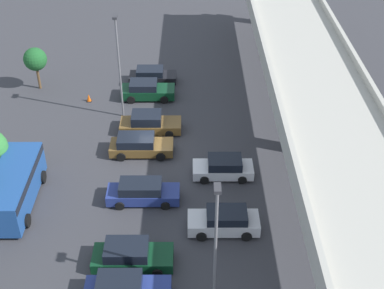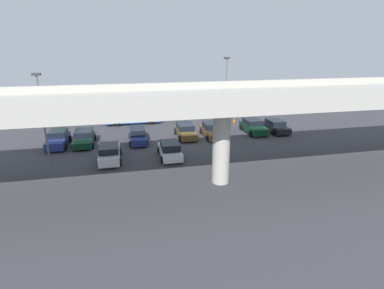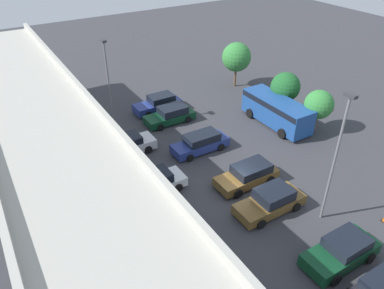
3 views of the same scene
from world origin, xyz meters
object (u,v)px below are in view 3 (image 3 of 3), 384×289
Objects in this scene: tree_front_centre at (319,105)px; tree_front_far_right at (236,57)px; parked_car_4 at (155,182)px; parked_car_8 at (159,104)px; lamp_post_mid_lot at (108,77)px; parked_car_7 at (171,115)px; lamp_post_near_aisle at (337,152)px; parked_car_1 at (342,251)px; parked_car_6 at (127,145)px; parked_car_5 at (201,143)px; shuttle_bus at (277,110)px; tree_front_right at (285,87)px; parked_car_3 at (248,175)px; parked_car_2 at (271,201)px.

tree_front_far_right is (11.85, 0.14, 0.80)m from tree_front_centre.
parked_car_8 is (11.03, -5.90, 0.05)m from parked_car_4.
tree_front_centre is (-10.73, -15.18, -2.08)m from lamp_post_mid_lot.
lamp_post_near_aisle is (-16.57, -2.18, 4.41)m from parked_car_7.
lamp_post_mid_lot is at bearing 94.27° from tree_front_far_right.
tree_front_far_right is (20.19, -8.11, -1.74)m from lamp_post_near_aisle.
tree_front_far_right reaches higher than parked_car_1.
parked_car_8 reaches higher than parked_car_6.
tree_front_far_right is (9.31, -10.55, 2.64)m from parked_car_5.
tree_front_right is (1.32, -2.08, 1.28)m from shuttle_bus.
parked_car_8 is at bearing 61.84° from parked_car_4.
shuttle_bus is at bearing -143.95° from parked_car_3.
tree_front_right is at bearing -33.06° from lamp_post_near_aisle.
parked_car_5 is 1.16× the size of tree_front_right.
parked_car_3 is at bearing -89.93° from parked_car_1.
tree_front_right is (-6.67, -15.01, -1.89)m from lamp_post_mid_lot.
parked_car_6 is 16.37m from lamp_post_near_aisle.
parked_car_8 is at bearing -89.25° from parked_car_1.
parked_car_3 is at bearing 125.30° from tree_front_right.
parked_car_4 is 14.34m from shuttle_bus.
shuttle_bus is at bearing -121.71° from lamp_post_mid_lot.
lamp_post_mid_lot reaches higher than parked_car_2.
shuttle_bus is 1.86× the size of tree_front_centre.
parked_car_2 is 1.16× the size of tree_front_right.
parked_car_1 is 15.32m from tree_front_centre.
parked_car_6 is (11.41, 5.41, 0.01)m from parked_car_2.
parked_car_4 is at bearing -92.46° from parked_car_6.
tree_front_far_right is at bearing -174.28° from parked_car_8.
lamp_post_mid_lot is (7.99, 12.93, 3.17)m from shuttle_bus.
lamp_post_mid_lot reaches higher than tree_front_centre.
parked_car_5 is 1.03× the size of parked_car_8.
parked_car_7 is (11.18, 0.34, -0.02)m from parked_car_3.
parked_car_1 is 0.99× the size of parked_car_8.
tree_front_right reaches higher than parked_car_8.
parked_car_7 is at bearing -88.98° from parked_car_1.
lamp_post_mid_lot is (13.68, 5.10, 3.93)m from parked_car_3.
parked_car_8 is at bearing -91.25° from parked_car_7.
lamp_post_near_aisle is at bearing -160.00° from lamp_post_mid_lot.
parked_car_5 is 0.61× the size of lamp_post_mid_lot.
parked_car_2 is at bearing -84.21° from parked_car_1.
parked_car_6 is at bearing -54.48° from parked_car_3.
parked_car_7 is at bearing -123.90° from shuttle_bus.
parked_car_7 reaches higher than parked_car_4.
lamp_post_near_aisle is at bearing 97.48° from parked_car_7.
lamp_post_mid_lot is 18.71m from tree_front_centre.
lamp_post_near_aisle reaches higher than parked_car_7.
tree_front_right is (4.26, -16.09, 2.07)m from parked_car_4.
parked_car_8 reaches higher than parked_car_2.
parked_car_8 is 10.61m from tree_front_far_right.
parked_car_1 is at bearing 149.13° from lamp_post_near_aisle.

